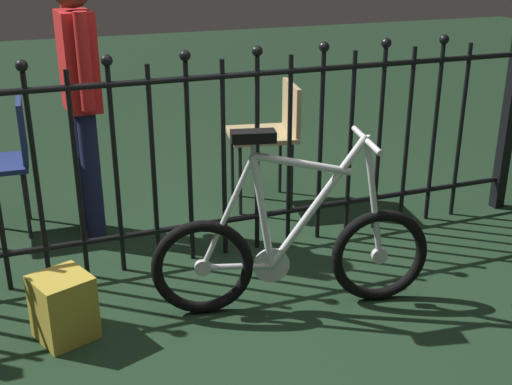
{
  "coord_description": "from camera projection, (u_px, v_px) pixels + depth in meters",
  "views": [
    {
      "loc": [
        -0.94,
        -2.55,
        1.71
      ],
      "look_at": [
        0.12,
        0.21,
        0.55
      ],
      "focal_mm": 45.61,
      "sensor_mm": 36.0,
      "label": 1
    }
  ],
  "objects": [
    {
      "name": "ground_plane",
      "position": [
        249.0,
        315.0,
        3.15
      ],
      "size": [
        20.0,
        20.0,
        0.0
      ],
      "primitive_type": "plane",
      "color": "#19301D"
    },
    {
      "name": "iron_fence",
      "position": [
        188.0,
        155.0,
        3.49
      ],
      "size": [
        4.18,
        0.07,
        1.23
      ],
      "color": "black",
      "rests_on": "ground"
    },
    {
      "name": "bicycle",
      "position": [
        293.0,
        251.0,
        3.13
      ],
      "size": [
        1.34,
        0.45,
        0.91
      ],
      "color": "black",
      "rests_on": "ground"
    },
    {
      "name": "chair_navy",
      "position": [
        7.0,
        153.0,
        3.89
      ],
      "size": [
        0.4,
        0.4,
        0.83
      ],
      "color": "black",
      "rests_on": "ground"
    },
    {
      "name": "chair_tan",
      "position": [
        272.0,
        128.0,
        4.32
      ],
      "size": [
        0.5,
        0.5,
        0.83
      ],
      "color": "black",
      "rests_on": "ground"
    },
    {
      "name": "person_visitor",
      "position": [
        80.0,
        85.0,
        3.71
      ],
      "size": [
        0.21,
        0.48,
        1.56
      ],
      "color": "#191E3F",
      "rests_on": "ground"
    },
    {
      "name": "display_crate",
      "position": [
        63.0,
        307.0,
        2.93
      ],
      "size": [
        0.3,
        0.3,
        0.31
      ],
      "primitive_type": "cube",
      "rotation": [
        0.0,
        0.0,
        0.37
      ],
      "color": "#B29933",
      "rests_on": "ground"
    }
  ]
}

